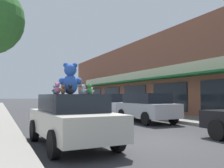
{
  "coord_description": "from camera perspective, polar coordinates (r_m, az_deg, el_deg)",
  "views": [
    {
      "loc": [
        -4.74,
        -6.76,
        1.47
      ],
      "look_at": [
        0.26,
        4.21,
        2.04
      ],
      "focal_mm": 40.0,
      "sensor_mm": 36.0,
      "label": 1
    }
  ],
  "objects": [
    {
      "name": "ground_plane",
      "position": [
        8.39,
        10.64,
        -12.76
      ],
      "size": [
        260.0,
        260.0,
        0.0
      ],
      "primitive_type": "plane",
      "color": "#333335"
    },
    {
      "name": "storefront_row",
      "position": [
        24.15,
        18.79,
        1.67
      ],
      "size": [
        11.32,
        40.96,
        6.51
      ],
      "color": "brown",
      "rests_on": "ground_plane"
    },
    {
      "name": "plush_art_car",
      "position": [
        7.52,
        -9.29,
        -7.74
      ],
      "size": [
        2.0,
        4.29,
        1.51
      ],
      "rotation": [
        0.0,
        0.0,
        0.04
      ],
      "color": "beige",
      "rests_on": "ground_plane"
    },
    {
      "name": "teddy_bear_giant",
      "position": [
        7.8,
        -9.51,
        1.13
      ],
      "size": [
        0.75,
        0.53,
        0.98
      ],
      "rotation": [
        0.0,
        0.0,
        2.81
      ],
      "color": "blue",
      "rests_on": "plush_art_car"
    },
    {
      "name": "teddy_bear_purple",
      "position": [
        7.76,
        -5.26,
        -1.46
      ],
      "size": [
        0.18,
        0.16,
        0.26
      ],
      "rotation": [
        0.0,
        0.0,
        2.51
      ],
      "color": "purple",
      "rests_on": "plush_art_car"
    },
    {
      "name": "teddy_bear_brown",
      "position": [
        7.54,
        -11.14,
        -1.26
      ],
      "size": [
        0.22,
        0.16,
        0.29
      ],
      "rotation": [
        0.0,
        0.0,
        3.52
      ],
      "color": "olive",
      "rests_on": "plush_art_car"
    },
    {
      "name": "teddy_bear_green",
      "position": [
        7.23,
        -5.12,
        -1.21
      ],
      "size": [
        0.22,
        0.19,
        0.3
      ],
      "rotation": [
        0.0,
        0.0,
        3.76
      ],
      "color": "green",
      "rests_on": "plush_art_car"
    },
    {
      "name": "teddy_bear_white",
      "position": [
        7.82,
        -6.56,
        -1.26
      ],
      "size": [
        0.18,
        0.24,
        0.32
      ],
      "rotation": [
        0.0,
        0.0,
        2.04
      ],
      "color": "white",
      "rests_on": "plush_art_car"
    },
    {
      "name": "teddy_bear_teal",
      "position": [
        7.82,
        -12.89,
        -1.34
      ],
      "size": [
        0.2,
        0.13,
        0.28
      ],
      "rotation": [
        0.0,
        0.0,
        3.09
      ],
      "color": "teal",
      "rests_on": "plush_art_car"
    },
    {
      "name": "teddy_bear_black",
      "position": [
        7.28,
        -9.52,
        -1.23
      ],
      "size": [
        0.21,
        0.13,
        0.29
      ],
      "rotation": [
        0.0,
        0.0,
        3.08
      ],
      "color": "black",
      "rests_on": "plush_art_car"
    },
    {
      "name": "teddy_bear_pink",
      "position": [
        7.69,
        -12.4,
        -1.02
      ],
      "size": [
        0.27,
        0.21,
        0.36
      ],
      "rotation": [
        0.0,
        0.0,
        2.67
      ],
      "color": "pink",
      "rests_on": "plush_art_car"
    },
    {
      "name": "teddy_bear_cream",
      "position": [
        7.54,
        -4.68,
        -1.57
      ],
      "size": [
        0.17,
        0.12,
        0.22
      ],
      "rotation": [
        0.0,
        0.0,
        2.75
      ],
      "color": "beige",
      "rests_on": "plush_art_car"
    },
    {
      "name": "parked_car_far_center",
      "position": [
        13.98,
        7.78,
        -5.16
      ],
      "size": [
        1.88,
        4.2,
        1.61
      ],
      "color": "#B7B7BC",
      "rests_on": "ground_plane"
    },
    {
      "name": "parked_car_far_right",
      "position": [
        17.91,
        0.11,
        -4.7
      ],
      "size": [
        1.89,
        4.65,
        1.59
      ],
      "color": "silver",
      "rests_on": "ground_plane"
    }
  ]
}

